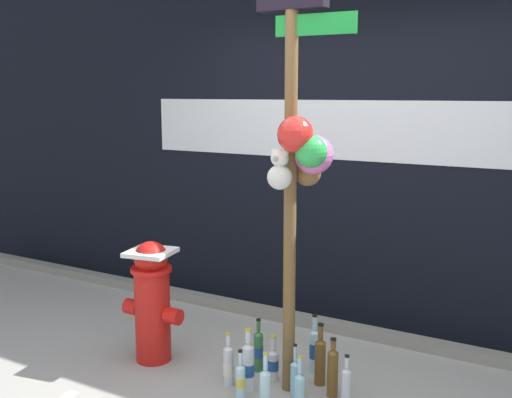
% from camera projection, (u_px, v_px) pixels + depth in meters
% --- Properties ---
extents(building_wall, '(10.00, 0.21, 3.10)m').
position_uv_depth(building_wall, '(356.00, 134.00, 4.88)').
color(building_wall, black).
rests_on(building_wall, ground_plane).
extents(curb_strip, '(8.00, 0.12, 0.08)m').
position_uv_depth(curb_strip, '(334.00, 326.00, 4.84)').
color(curb_strip, gray).
rests_on(curb_strip, ground_plane).
extents(memorial_post, '(0.62, 0.40, 2.71)m').
position_uv_depth(memorial_post, '(299.00, 129.00, 3.58)').
color(memorial_post, brown).
rests_on(memorial_post, ground_plane).
extents(fire_hydrant, '(0.47, 0.35, 0.87)m').
position_uv_depth(fire_hydrant, '(152.00, 299.00, 4.25)').
color(fire_hydrant, red).
rests_on(fire_hydrant, ground_plane).
extents(bottle_0, '(0.07, 0.07, 0.31)m').
position_uv_depth(bottle_0, '(273.00, 363.00, 4.00)').
color(bottle_0, silver).
rests_on(bottle_0, ground_plane).
extents(bottle_1, '(0.07, 0.07, 0.41)m').
position_uv_depth(bottle_1, '(320.00, 359.00, 3.93)').
color(bottle_1, brown).
rests_on(bottle_1, ground_plane).
extents(bottle_2, '(0.06, 0.06, 0.41)m').
position_uv_depth(bottle_2, '(314.00, 349.00, 4.10)').
color(bottle_2, '#B2DBEA').
rests_on(bottle_2, ground_plane).
extents(bottle_3, '(0.07, 0.07, 0.35)m').
position_uv_depth(bottle_3, '(228.00, 365.00, 3.93)').
color(bottle_3, silver).
rests_on(bottle_3, ground_plane).
extents(bottle_4, '(0.06, 0.06, 0.32)m').
position_uv_depth(bottle_4, '(240.00, 380.00, 3.76)').
color(bottle_4, '#B2DBEA').
rests_on(bottle_4, ground_plane).
extents(bottle_5, '(0.06, 0.06, 0.34)m').
position_uv_depth(bottle_5, '(295.00, 377.00, 3.79)').
color(bottle_5, '#93CCE0').
rests_on(bottle_5, ground_plane).
extents(bottle_6, '(0.07, 0.07, 0.37)m').
position_uv_depth(bottle_6, '(258.00, 350.00, 4.13)').
color(bottle_6, '#337038').
rests_on(bottle_6, ground_plane).
extents(bottle_7, '(0.07, 0.07, 0.36)m').
position_uv_depth(bottle_7, '(265.00, 388.00, 3.63)').
color(bottle_7, '#B2DBEA').
rests_on(bottle_7, ground_plane).
extents(bottle_8, '(0.07, 0.07, 0.38)m').
position_uv_depth(bottle_8, '(333.00, 371.00, 3.78)').
color(bottle_8, brown).
rests_on(bottle_8, ground_plane).
extents(bottle_9, '(0.08, 0.08, 0.41)m').
position_uv_depth(bottle_9, '(248.00, 365.00, 3.86)').
color(bottle_9, silver).
rests_on(bottle_9, ground_plane).
extents(bottle_10, '(0.07, 0.07, 0.33)m').
position_uv_depth(bottle_10, '(300.00, 389.00, 3.64)').
color(bottle_10, '#93CCE0').
rests_on(bottle_10, ground_plane).
extents(bottle_11, '(0.06, 0.06, 0.34)m').
position_uv_depth(bottle_11, '(346.00, 386.00, 3.64)').
color(bottle_11, silver).
rests_on(bottle_11, ground_plane).
extents(litter_0, '(0.10, 0.11, 0.01)m').
position_uv_depth(litter_0, '(129.00, 318.00, 5.11)').
color(litter_0, tan).
rests_on(litter_0, ground_plane).
extents(litter_2, '(0.08, 0.10, 0.01)m').
position_uv_depth(litter_2, '(157.00, 336.00, 4.74)').
color(litter_2, '#8C99B2').
rests_on(litter_2, ground_plane).
extents(litter_3, '(0.09, 0.15, 0.01)m').
position_uv_depth(litter_3, '(67.00, 396.00, 3.80)').
color(litter_3, silver).
rests_on(litter_3, ground_plane).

